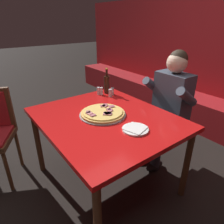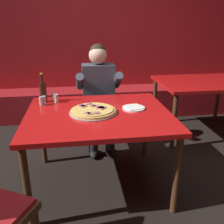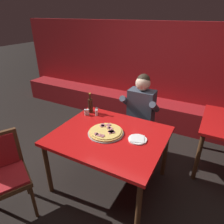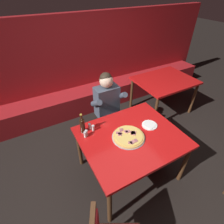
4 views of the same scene
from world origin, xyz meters
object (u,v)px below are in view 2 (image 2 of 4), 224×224
object	(u,v)px
plate_white_paper	(134,108)
diner_seated_blue_shirt	(99,94)
pizza	(93,111)
shaker_oregano	(44,101)
main_dining_table	(99,120)
beer_bottle	(43,91)
shaker_red_pepper_flakes	(41,102)
background_dining_table	(201,87)
shaker_parmesan	(56,99)
shaker_black_pepper	(54,98)

from	to	relation	value
plate_white_paper	diner_seated_blue_shirt	xyz separation A→B (m)	(-0.26, 0.70, -0.06)
pizza	shaker_oregano	distance (m)	0.54
plate_white_paper	pizza	bearing A→B (deg)	-172.97
main_dining_table	pizza	bearing A→B (deg)	174.93
beer_bottle	shaker_red_pepper_flakes	xyz separation A→B (m)	(-0.01, -0.11, -0.07)
shaker_oregano	background_dining_table	bearing A→B (deg)	19.45
shaker_oregano	beer_bottle	bearing A→B (deg)	98.14
pizza	shaker_parmesan	distance (m)	0.48
background_dining_table	shaker_red_pepper_flakes	bearing A→B (deg)	-160.25
shaker_red_pepper_flakes	background_dining_table	bearing A→B (deg)	19.75
main_dining_table	shaker_parmesan	size ratio (longest dim) A/B	14.89
shaker_red_pepper_flakes	shaker_parmesan	bearing A→B (deg)	24.78
plate_white_paper	shaker_oregano	xyz separation A→B (m)	(-0.84, 0.24, 0.03)
shaker_parmesan	background_dining_table	size ratio (longest dim) A/B	0.07
shaker_black_pepper	diner_seated_blue_shirt	world-z (taller)	diner_seated_blue_shirt
shaker_parmesan	main_dining_table	bearing A→B (deg)	-41.08
diner_seated_blue_shirt	plate_white_paper	bearing A→B (deg)	-69.98
plate_white_paper	beer_bottle	bearing A→B (deg)	158.72
main_dining_table	pizza	size ratio (longest dim) A/B	3.01
main_dining_table	shaker_red_pepper_flakes	bearing A→B (deg)	152.64
pizza	shaker_oregano	bearing A→B (deg)	147.59
plate_white_paper	beer_bottle	distance (m)	0.92
shaker_parmesan	pizza	bearing A→B (deg)	-44.32
main_dining_table	shaker_parmesan	bearing A→B (deg)	138.92
shaker_black_pepper	background_dining_table	size ratio (longest dim) A/B	0.07
diner_seated_blue_shirt	background_dining_table	world-z (taller)	diner_seated_blue_shirt
background_dining_table	beer_bottle	bearing A→B (deg)	-162.93
shaker_parmesan	background_dining_table	distance (m)	1.99
plate_white_paper	shaker_oregano	world-z (taller)	shaker_oregano
main_dining_table	shaker_oregano	xyz separation A→B (m)	(-0.50, 0.29, 0.11)
shaker_black_pepper	shaker_red_pepper_flakes	bearing A→B (deg)	-134.20
beer_bottle	shaker_oregano	bearing A→B (deg)	-81.86
pizza	shaker_oregano	xyz separation A→B (m)	(-0.46, 0.29, 0.02)
shaker_oregano	shaker_parmesan	distance (m)	0.12
plate_white_paper	diner_seated_blue_shirt	bearing A→B (deg)	110.02
plate_white_paper	shaker_parmesan	size ratio (longest dim) A/B	2.44
plate_white_paper	shaker_black_pepper	xyz separation A→B (m)	(-0.75, 0.34, 0.03)
pizza	shaker_red_pepper_flakes	size ratio (longest dim) A/B	4.94
plate_white_paper	shaker_black_pepper	world-z (taller)	shaker_black_pepper
shaker_oregano	background_dining_table	world-z (taller)	shaker_oregano
diner_seated_blue_shirt	background_dining_table	size ratio (longest dim) A/B	1.11
plate_white_paper	shaker_parmesan	bearing A→B (deg)	158.35
pizza	shaker_parmesan	xyz separation A→B (m)	(-0.34, 0.33, 0.02)
main_dining_table	diner_seated_blue_shirt	xyz separation A→B (m)	(0.08, 0.75, 0.03)
shaker_oregano	background_dining_table	distance (m)	2.12
pizza	shaker_black_pepper	size ratio (longest dim) A/B	4.94
plate_white_paper	background_dining_table	size ratio (longest dim) A/B	0.18
diner_seated_blue_shirt	beer_bottle	bearing A→B (deg)	-147.75
main_dining_table	pizza	world-z (taller)	pizza
plate_white_paper	background_dining_table	bearing A→B (deg)	39.30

